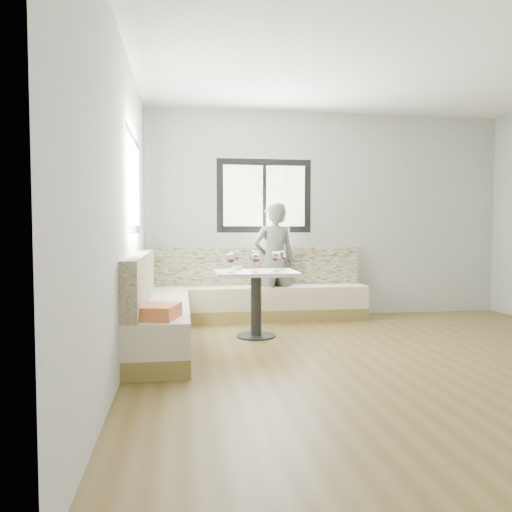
{
  "coord_description": "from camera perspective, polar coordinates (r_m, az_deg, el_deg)",
  "views": [
    {
      "loc": [
        -2.01,
        -4.23,
        1.2
      ],
      "look_at": [
        -1.19,
        1.3,
        0.9
      ],
      "focal_mm": 35.0,
      "sensor_mm": 36.0,
      "label": 1
    }
  ],
  "objects": [
    {
      "name": "wine_glass_b",
      "position": [
        5.32,
        -0.01,
        -0.21
      ],
      "size": [
        0.1,
        0.1,
        0.23
      ],
      "color": "white",
      "rests_on": "table"
    },
    {
      "name": "wine_glass_d",
      "position": [
        5.63,
        -0.25,
        -0.03
      ],
      "size": [
        0.1,
        0.1,
        0.23
      ],
      "color": "white",
      "rests_on": "table"
    },
    {
      "name": "wine_glass_e",
      "position": [
        5.63,
        2.95,
        -0.03
      ],
      "size": [
        0.1,
        0.1,
        0.23
      ],
      "color": "white",
      "rests_on": "table"
    },
    {
      "name": "wine_glass_a",
      "position": [
        5.3,
        -2.93,
        -0.23
      ],
      "size": [
        0.1,
        0.1,
        0.23
      ],
      "color": "white",
      "rests_on": "table"
    },
    {
      "name": "table",
      "position": [
        5.53,
        0.01,
        -3.63
      ],
      "size": [
        0.9,
        0.7,
        0.73
      ],
      "rotation": [
        0.0,
        0.0,
        -0.01
      ],
      "color": "black",
      "rests_on": "ground"
    },
    {
      "name": "banquette",
      "position": [
        5.94,
        -4.29,
        -5.31
      ],
      "size": [
        2.9,
        2.8,
        0.95
      ],
      "color": "olive",
      "rests_on": "ground"
    },
    {
      "name": "olive_ramekin",
      "position": [
        5.61,
        -2.18,
        -1.41
      ],
      "size": [
        0.11,
        0.11,
        0.04
      ],
      "color": "white",
      "rests_on": "table"
    },
    {
      "name": "room",
      "position": [
        4.73,
        15.76,
        5.55
      ],
      "size": [
        5.01,
        5.01,
        2.81
      ],
      "color": "brown",
      "rests_on": "ground"
    },
    {
      "name": "wine_glass_f",
      "position": [
        5.67,
        -2.33,
        -0.01
      ],
      "size": [
        0.1,
        0.1,
        0.23
      ],
      "color": "white",
      "rests_on": "table"
    },
    {
      "name": "wine_glass_c",
      "position": [
        5.44,
        2.3,
        -0.14
      ],
      "size": [
        0.1,
        0.1,
        0.23
      ],
      "color": "white",
      "rests_on": "table"
    },
    {
      "name": "person",
      "position": [
        6.53,
        2.12,
        -0.63
      ],
      "size": [
        0.6,
        0.42,
        1.55
      ],
      "primitive_type": "imported",
      "rotation": [
        0.0,
        0.0,
        3.24
      ],
      "color": "#595C54",
      "rests_on": "ground"
    }
  ]
}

